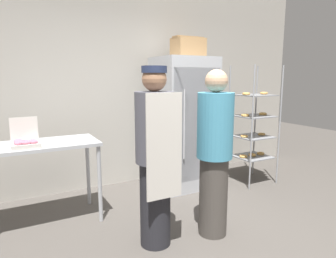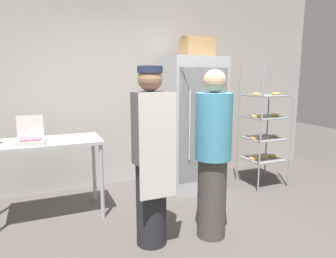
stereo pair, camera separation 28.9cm
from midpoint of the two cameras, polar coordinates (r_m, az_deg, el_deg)
The scene contains 9 objects.
ground_plane at distance 2.93m, azimuth 10.77°, elevation -22.76°, with size 14.00×14.00×0.00m, color #4C4742.
back_wall at distance 4.48m, azimuth -4.72°, elevation 9.00°, with size 6.40×0.12×3.01m, color #ADA89E.
refrigerator at distance 4.25m, azimuth 6.45°, elevation 1.01°, with size 0.77×0.73×1.84m.
baking_rack at distance 4.58m, azimuth 19.65°, elevation 0.18°, with size 0.56×0.52×1.74m.
prep_counter at distance 3.49m, azimuth -20.39°, elevation -3.85°, with size 1.22×0.60×0.89m.
donut_box at distance 3.31m, azimuth -22.48°, elevation -1.94°, with size 0.26×0.25×0.29m.
cardboard_storage_box at distance 4.37m, azimuth 7.53°, elevation 15.17°, with size 0.44×0.30×0.29m.
person_baker at distance 2.73m, azimuth -0.23°, elevation -5.05°, with size 0.35×0.37×1.67m.
person_customer at distance 2.93m, azimuth 11.35°, elevation -4.79°, with size 0.35×0.35×1.64m.
Camera 2 is at (-1.28, -2.09, 1.57)m, focal length 32.00 mm.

